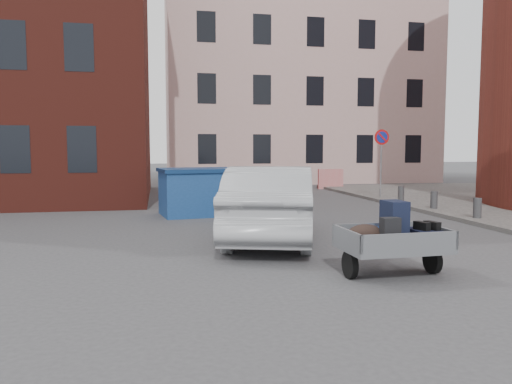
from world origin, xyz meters
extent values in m
plane|color=#38383A|center=(0.00, 0.00, 0.00)|extent=(120.00, 120.00, 0.00)
cube|color=#CFA79F|center=(6.00, 22.00, 7.00)|extent=(16.00, 8.00, 14.00)
cylinder|color=gray|center=(6.00, 9.50, 1.42)|extent=(0.07, 0.07, 2.60)
cylinder|color=red|center=(6.00, 9.48, 2.47)|extent=(0.60, 0.03, 0.60)
cylinder|color=navy|center=(6.00, 9.46, 2.47)|extent=(0.44, 0.03, 0.44)
cylinder|color=#3A3A3D|center=(6.00, 3.40, 0.40)|extent=(0.22, 0.22, 0.55)
cylinder|color=#3A3A3D|center=(6.00, 5.60, 0.40)|extent=(0.22, 0.22, 0.55)
cylinder|color=#3A3A3D|center=(6.00, 7.80, 0.40)|extent=(0.22, 0.22, 0.55)
cube|color=red|center=(2.50, 15.00, 0.50)|extent=(1.30, 0.18, 1.00)
cube|color=red|center=(4.20, 15.00, 0.50)|extent=(1.30, 0.18, 1.00)
cube|color=red|center=(5.90, 15.00, 0.50)|extent=(1.30, 0.18, 1.00)
cylinder|color=black|center=(0.29, -1.58, 0.22)|extent=(0.11, 0.44, 0.44)
cylinder|color=black|center=(1.73, -1.53, 0.22)|extent=(0.11, 0.44, 0.44)
cube|color=slate|center=(1.01, -1.55, 0.46)|extent=(1.63, 1.15, 0.08)
cube|color=slate|center=(0.23, -1.58, 0.64)|extent=(0.07, 1.10, 0.28)
cube|color=slate|center=(1.79, -1.53, 0.64)|extent=(0.07, 1.10, 0.28)
cube|color=slate|center=(0.99, -1.02, 0.64)|extent=(1.60, 0.09, 0.28)
cube|color=slate|center=(1.02, -2.08, 0.64)|extent=(1.60, 0.09, 0.28)
cube|color=slate|center=(0.98, -0.65, 0.40)|extent=(0.10, 0.70, 0.06)
cube|color=#141A31|center=(1.05, -1.50, 0.85)|extent=(0.31, 0.46, 0.70)
cube|color=black|center=(1.51, -1.64, 0.62)|extent=(0.42, 0.61, 0.25)
ellipsoid|color=black|center=(0.51, -1.62, 0.68)|extent=(0.61, 0.38, 0.36)
cube|color=black|center=(0.83, -1.81, 0.74)|extent=(0.29, 0.19, 0.48)
ellipsoid|color=#1847B9|center=(0.95, -1.20, 0.62)|extent=(0.37, 0.31, 0.24)
cube|color=black|center=(1.43, -1.69, 0.81)|extent=(0.18, 0.29, 0.13)
cube|color=black|center=(1.61, -1.68, 0.81)|extent=(0.18, 0.29, 0.13)
cube|color=navy|center=(-0.87, 6.50, 0.66)|extent=(3.50, 2.11, 1.32)
cube|color=navy|center=(-0.87, 6.50, 1.37)|extent=(3.62, 2.23, 0.11)
imported|color=#9B9EA2|center=(-0.19, 1.90, 0.82)|extent=(3.04, 5.28, 1.64)
camera|label=1|loc=(-2.64, -8.79, 2.03)|focal=35.00mm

